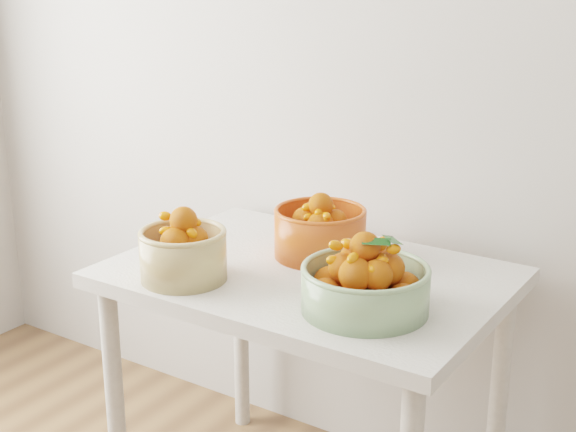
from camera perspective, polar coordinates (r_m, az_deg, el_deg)
name	(u,v)px	position (r m, az deg, el deg)	size (l,w,h in m)	color
table	(307,304)	(2.13, 1.39, -6.31)	(1.00, 0.70, 0.75)	silver
bowl_cream	(183,252)	(2.03, -7.47, -2.57)	(0.29, 0.29, 0.19)	tan
bowl_green	(365,284)	(1.84, 5.50, -4.83)	(0.38, 0.38, 0.19)	#8CAD7F
bowl_orange	(320,231)	(2.17, 2.28, -1.08)	(0.26, 0.26, 0.18)	#D9451A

